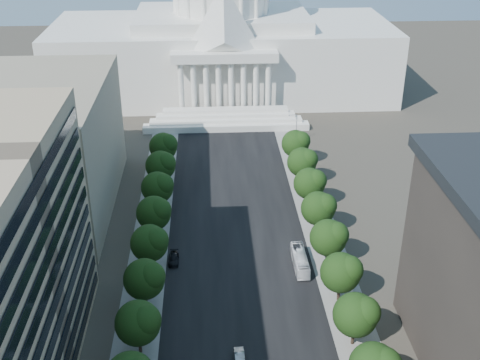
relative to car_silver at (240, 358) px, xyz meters
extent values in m
cube|color=black|center=(1.50, 45.26, -0.77)|extent=(30.00, 260.00, 0.01)
cube|color=gray|center=(-17.50, 45.26, -0.77)|extent=(8.00, 260.00, 0.02)
cube|color=gray|center=(20.50, 45.26, -0.77)|extent=(8.00, 260.00, 0.02)
cube|color=white|center=(1.50, 140.26, 11.73)|extent=(120.00, 50.00, 25.00)
cube|color=white|center=(1.50, 140.26, 26.23)|extent=(60.00, 40.00, 4.00)
cube|color=white|center=(1.50, 113.26, 19.73)|extent=(34.00, 8.00, 3.00)
cube|color=gray|center=(-46.50, 55.26, 14.23)|extent=(38.00, 52.00, 30.00)
cylinder|color=#33261C|center=(-16.50, 3.26, 0.70)|extent=(0.56, 0.56, 2.94)
sphere|color=black|center=(-16.50, 3.26, 5.40)|extent=(7.60, 7.60, 7.60)
sphere|color=black|center=(-15.17, 2.50, 6.54)|extent=(5.32, 5.32, 5.32)
cylinder|color=#33261C|center=(-16.50, 15.26, 0.70)|extent=(0.56, 0.56, 2.94)
sphere|color=black|center=(-16.50, 15.26, 5.40)|extent=(7.60, 7.60, 7.60)
sphere|color=black|center=(-15.17, 14.50, 6.54)|extent=(5.32, 5.32, 5.32)
cylinder|color=#33261C|center=(-16.50, 27.26, 0.70)|extent=(0.56, 0.56, 2.94)
sphere|color=black|center=(-16.50, 27.26, 5.40)|extent=(7.60, 7.60, 7.60)
sphere|color=black|center=(-15.17, 26.50, 6.54)|extent=(5.32, 5.32, 5.32)
cylinder|color=#33261C|center=(-16.50, 39.26, 0.70)|extent=(0.56, 0.56, 2.94)
sphere|color=black|center=(-16.50, 39.26, 5.40)|extent=(7.60, 7.60, 7.60)
sphere|color=black|center=(-15.17, 38.50, 6.54)|extent=(5.32, 5.32, 5.32)
cylinder|color=#33261C|center=(-16.50, 51.26, 0.70)|extent=(0.56, 0.56, 2.94)
sphere|color=black|center=(-16.50, 51.26, 5.40)|extent=(7.60, 7.60, 7.60)
sphere|color=black|center=(-15.17, 50.50, 6.54)|extent=(5.32, 5.32, 5.32)
cylinder|color=#33261C|center=(-16.50, 63.26, 0.70)|extent=(0.56, 0.56, 2.94)
sphere|color=black|center=(-16.50, 63.26, 5.40)|extent=(7.60, 7.60, 7.60)
sphere|color=black|center=(-15.17, 62.50, 6.54)|extent=(5.32, 5.32, 5.32)
cylinder|color=#33261C|center=(-16.50, 75.26, 0.70)|extent=(0.56, 0.56, 2.94)
sphere|color=black|center=(-16.50, 75.26, 5.40)|extent=(7.60, 7.60, 7.60)
sphere|color=black|center=(-15.17, 74.50, 6.54)|extent=(5.32, 5.32, 5.32)
cylinder|color=#33261C|center=(19.50, 3.26, 0.70)|extent=(0.56, 0.56, 2.94)
sphere|color=black|center=(19.50, 3.26, 5.40)|extent=(7.60, 7.60, 7.60)
sphere|color=black|center=(20.83, 2.50, 6.54)|extent=(5.32, 5.32, 5.32)
cylinder|color=#33261C|center=(19.50, 15.26, 0.70)|extent=(0.56, 0.56, 2.94)
sphere|color=black|center=(19.50, 15.26, 5.40)|extent=(7.60, 7.60, 7.60)
sphere|color=black|center=(20.83, 14.50, 6.54)|extent=(5.32, 5.32, 5.32)
cylinder|color=#33261C|center=(19.50, 27.26, 0.70)|extent=(0.56, 0.56, 2.94)
sphere|color=black|center=(19.50, 27.26, 5.40)|extent=(7.60, 7.60, 7.60)
sphere|color=black|center=(20.83, 26.50, 6.54)|extent=(5.32, 5.32, 5.32)
cylinder|color=#33261C|center=(19.50, 39.26, 0.70)|extent=(0.56, 0.56, 2.94)
sphere|color=black|center=(19.50, 39.26, 5.40)|extent=(7.60, 7.60, 7.60)
sphere|color=black|center=(20.83, 38.50, 6.54)|extent=(5.32, 5.32, 5.32)
cylinder|color=#33261C|center=(19.50, 51.26, 0.70)|extent=(0.56, 0.56, 2.94)
sphere|color=black|center=(19.50, 51.26, 5.40)|extent=(7.60, 7.60, 7.60)
sphere|color=black|center=(20.83, 50.50, 6.54)|extent=(5.32, 5.32, 5.32)
cylinder|color=#33261C|center=(19.50, 63.26, 0.70)|extent=(0.56, 0.56, 2.94)
sphere|color=black|center=(19.50, 63.26, 5.40)|extent=(7.60, 7.60, 7.60)
sphere|color=black|center=(20.83, 62.50, 6.54)|extent=(5.32, 5.32, 5.32)
cylinder|color=#33261C|center=(19.50, 75.26, 0.70)|extent=(0.56, 0.56, 2.94)
sphere|color=black|center=(19.50, 75.26, 5.40)|extent=(7.60, 7.60, 7.60)
sphere|color=black|center=(20.83, 74.50, 6.54)|extent=(5.32, 5.32, 5.32)
cylinder|color=gray|center=(20.80, -9.74, 8.03)|extent=(2.40, 0.14, 0.14)
sphere|color=gray|center=(19.70, -9.74, 7.93)|extent=(0.44, 0.44, 0.44)
cylinder|color=gray|center=(22.00, 15.26, 3.73)|extent=(0.18, 0.18, 9.00)
cylinder|color=gray|center=(20.80, 15.26, 8.03)|extent=(2.40, 0.14, 0.14)
sphere|color=gray|center=(19.70, 15.26, 7.93)|extent=(0.44, 0.44, 0.44)
cylinder|color=gray|center=(22.00, 40.26, 3.73)|extent=(0.18, 0.18, 9.00)
cylinder|color=gray|center=(20.80, 40.26, 8.03)|extent=(2.40, 0.14, 0.14)
sphere|color=gray|center=(19.70, 40.26, 7.93)|extent=(0.44, 0.44, 0.44)
cylinder|color=gray|center=(22.00, 65.26, 3.73)|extent=(0.18, 0.18, 9.00)
cylinder|color=gray|center=(20.80, 65.26, 8.03)|extent=(2.40, 0.14, 0.14)
sphere|color=gray|center=(19.70, 65.26, 7.93)|extent=(0.44, 0.44, 0.44)
cylinder|color=gray|center=(22.00, 90.26, 3.73)|extent=(0.18, 0.18, 9.00)
cylinder|color=gray|center=(20.80, 90.26, 8.03)|extent=(2.40, 0.14, 0.14)
sphere|color=gray|center=(19.70, 90.26, 7.93)|extent=(0.44, 0.44, 0.44)
imported|color=#A4A8AB|center=(0.00, 0.00, 0.00)|extent=(1.79, 4.72, 1.54)
imported|color=black|center=(-12.00, 29.45, -0.02)|extent=(2.10, 5.14, 1.49)
imported|color=white|center=(13.82, 26.32, 0.74)|extent=(2.60, 10.85, 3.02)
camera|label=1|loc=(-4.17, -74.66, 70.63)|focal=45.00mm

